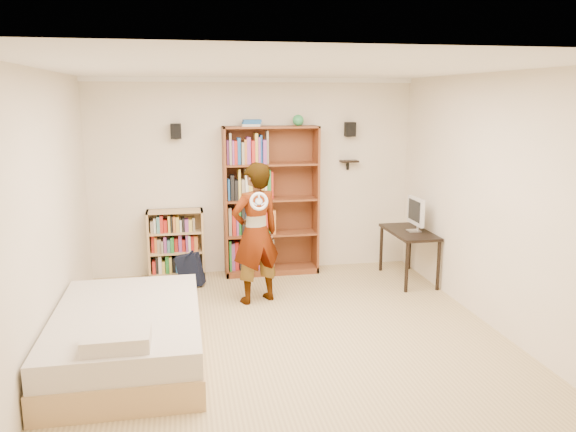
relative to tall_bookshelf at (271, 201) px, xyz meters
name	(u,v)px	position (x,y,z in m)	size (l,w,h in m)	color
ground	(288,341)	(-0.21, -2.31, -1.03)	(4.50, 5.00, 0.01)	tan
room_shell	(288,170)	(-0.21, -2.31, 0.73)	(4.52, 5.02, 2.71)	#F1E3CF
crown_molding	(288,72)	(-0.21, -2.31, 1.64)	(4.50, 5.00, 0.06)	white
speaker_left	(176,131)	(-1.26, 0.09, 0.97)	(0.14, 0.12, 0.20)	black
speaker_right	(350,129)	(1.14, 0.09, 0.97)	(0.14, 0.12, 0.20)	black
wall_shelf	(349,161)	(1.14, 0.10, 0.52)	(0.25, 0.16, 0.03)	black
tall_bookshelf	(271,201)	(0.00, 0.00, 0.00)	(1.30, 0.38, 2.06)	brown
low_bookshelf	(176,244)	(-1.32, 0.05, -0.56)	(0.75, 0.28, 0.94)	tan
computer_desk	(408,255)	(1.77, -0.67, -0.69)	(0.50, 1.01, 0.69)	black
imac	(414,215)	(1.82, -0.70, -0.12)	(0.09, 0.46, 0.46)	silver
daybed	(128,330)	(-1.76, -2.43, -0.72)	(1.35, 2.08, 0.61)	beige
person	(256,233)	(-0.36, -1.09, -0.18)	(0.62, 0.41, 1.70)	black
wii_wheel	(259,201)	(-0.36, -1.41, 0.27)	(0.21, 0.21, 0.04)	silver
navy_bag	(190,270)	(-1.14, -0.36, -0.81)	(0.33, 0.21, 0.44)	black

